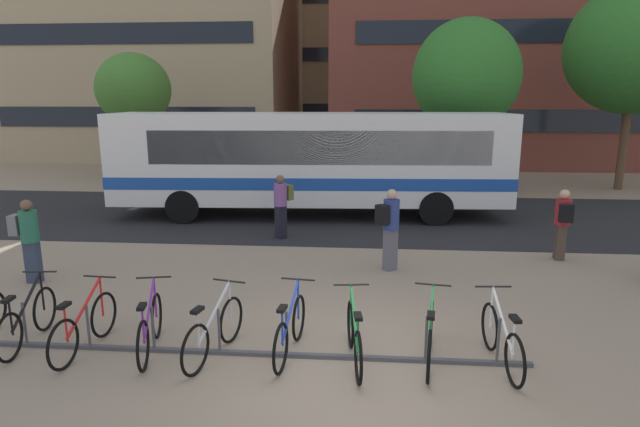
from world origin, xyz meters
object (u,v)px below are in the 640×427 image
street_tree_1 (466,76)px  city_bus (308,160)px  parked_bicycle_white_8 (502,340)px  commuter_grey_pack_2 (28,235)px  street_tree_2 (133,90)px  commuter_black_pack_1 (563,220)px  parked_bicycle_green_6 (354,338)px  commuter_olive_pack_3 (282,202)px  street_tree_0 (635,48)px  parked_bicycle_blue_5 (290,330)px  parked_bicycle_purple_3 (150,328)px  parked_bicycle_silver_4 (214,332)px  parked_bicycle_black_1 (28,320)px  parked_bicycle_red_2 (85,327)px  parked_bicycle_green_7 (430,337)px  commuter_black_pack_0 (390,224)px

street_tree_1 → city_bus: bearing=-139.7°
parked_bicycle_white_8 → commuter_grey_pack_2: size_ratio=1.02×
street_tree_1 → street_tree_2: size_ratio=1.17×
city_bus → parked_bicycle_white_8: 10.06m
commuter_black_pack_1 → street_tree_1: (-0.69, 8.87, 3.53)m
parked_bicycle_green_6 → commuter_grey_pack_2: 7.11m
commuter_olive_pack_3 → street_tree_1: size_ratio=0.26×
commuter_black_pack_1 → street_tree_0: 12.56m
parked_bicycle_blue_5 → commuter_olive_pack_3: commuter_olive_pack_3 is taller
parked_bicycle_purple_3 → parked_bicycle_silver_4: bearing=-105.2°
city_bus → parked_bicycle_green_6: size_ratio=7.07×
parked_bicycle_black_1 → street_tree_0: 22.18m
street_tree_1 → street_tree_2: 14.53m
parked_bicycle_red_2 → parked_bicycle_blue_5: size_ratio=1.00×
parked_bicycle_green_6 → street_tree_1: 15.17m
parked_bicycle_silver_4 → parked_bicycle_green_6: 1.99m
parked_bicycle_silver_4 → commuter_black_pack_1: size_ratio=1.03×
commuter_grey_pack_2 → street_tree_1: street_tree_1 is taller
parked_bicycle_purple_3 → parked_bicycle_blue_5: (2.03, 0.09, 0.00)m
parked_bicycle_white_8 → commuter_black_pack_1: size_ratio=1.05×
parked_bicycle_green_7 → street_tree_2: size_ratio=0.30×
commuter_olive_pack_3 → parked_bicycle_purple_3: bearing=30.1°
parked_bicycle_green_7 → street_tree_1: bearing=-3.0°
parked_bicycle_white_8 → commuter_grey_pack_2: 8.97m
parked_bicycle_blue_5 → parked_bicycle_green_7: size_ratio=1.00×
commuter_black_pack_1 → commuter_grey_pack_2: (-11.13, -2.42, 0.04)m
commuter_olive_pack_3 → parked_bicycle_silver_4: bearing=38.6°
city_bus → street_tree_2: 11.67m
parked_bicycle_black_1 → street_tree_2: size_ratio=0.30×
parked_bicycle_black_1 → parked_bicycle_blue_5: (3.96, -0.01, 0.00)m
commuter_black_pack_1 → parked_bicycle_silver_4: bearing=133.9°
parked_bicycle_green_6 → commuter_olive_pack_3: 6.92m
parked_bicycle_white_8 → street_tree_0: (8.50, 15.21, 5.14)m
parked_bicycle_purple_3 → parked_bicycle_silver_4: size_ratio=1.01×
parked_bicycle_silver_4 → parked_bicycle_white_8: bearing=-75.6°
commuter_grey_pack_2 → parked_bicycle_purple_3: bearing=-40.3°
city_bus → commuter_grey_pack_2: bearing=50.4°
street_tree_2 → parked_bicycle_green_7: bearing=-55.6°
city_bus → parked_bicycle_black_1: size_ratio=7.06×
parked_bicycle_silver_4 → parked_bicycle_white_8: 4.01m
parked_bicycle_silver_4 → commuter_olive_pack_3: (-0.05, 6.57, 0.59)m
parked_bicycle_green_7 → commuter_black_pack_0: commuter_black_pack_0 is taller
street_tree_0 → parked_bicycle_black_1: bearing=-135.5°
street_tree_1 → parked_bicycle_purple_3: bearing=-116.2°
parked_bicycle_red_2 → parked_bicycle_green_6: same height
city_bus → commuter_olive_pack_3: 2.92m
parked_bicycle_red_2 → parked_bicycle_silver_4: (1.93, -0.02, 0.00)m
parked_bicycle_black_1 → parked_bicycle_green_6: bearing=-98.2°
parked_bicycle_blue_5 → parked_bicycle_white_8: 2.94m
parked_bicycle_silver_4 → street_tree_2: size_ratio=0.30×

